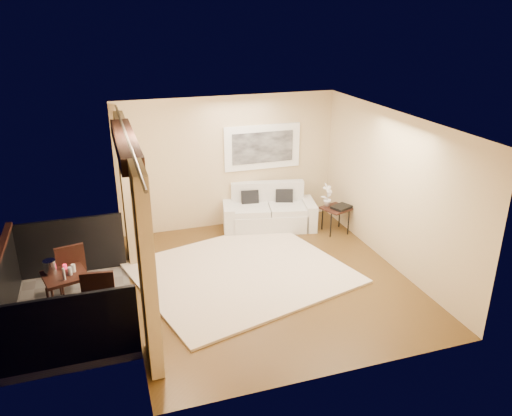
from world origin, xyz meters
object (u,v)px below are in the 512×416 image
side_table (336,210)px  bistro_table (65,279)px  balcony_chair_far (71,268)px  orchid (327,195)px  balcony_chair_near (99,304)px  ice_bucket (50,267)px  sofa (269,212)px

side_table → bistro_table: 5.32m
balcony_chair_far → orchid: bearing=-177.5°
balcony_chair_near → ice_bucket: (-0.63, 0.91, 0.20)m
sofa → ice_bucket: 4.61m
balcony_chair_far → ice_bucket: size_ratio=4.88×
orchid → side_table: bearing=-45.0°
orchid → balcony_chair_far: (-4.89, -1.22, -0.21)m
side_table → bistro_table: size_ratio=0.87×
side_table → orchid: size_ratio=1.31×
sofa → ice_bucket: (-4.08, -2.08, 0.47)m
balcony_chair_far → ice_bucket: bearing=39.9°
orchid → balcony_chair_far: orchid is taller
balcony_chair_far → ice_bucket: balcony_chair_far is taller
sofa → balcony_chair_far: bearing=-143.3°
orchid → ice_bucket: 5.37m
sofa → balcony_chair_near: 4.57m
bistro_table → balcony_chair_near: (0.45, -0.80, -0.02)m
balcony_chair_near → sofa: bearing=48.5°
sofa → balcony_chair_near: balcony_chair_near is taller
side_table → bistro_table: bearing=-163.6°
sofa → bistro_table: sofa is taller
sofa → orchid: 1.28m
side_table → ice_bucket: size_ratio=3.13×
side_table → balcony_chair_far: (-5.03, -1.08, 0.09)m
orchid → bistro_table: 5.23m
side_table → orchid: bearing=135.0°
orchid → bistro_table: orchid is taller
balcony_chair_near → orchid: bearing=36.1°
balcony_chair_near → ice_bucket: balcony_chair_near is taller
side_table → balcony_chair_near: size_ratio=0.62×
side_table → balcony_chair_far: 5.15m
orchid → sofa: bearing=153.0°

